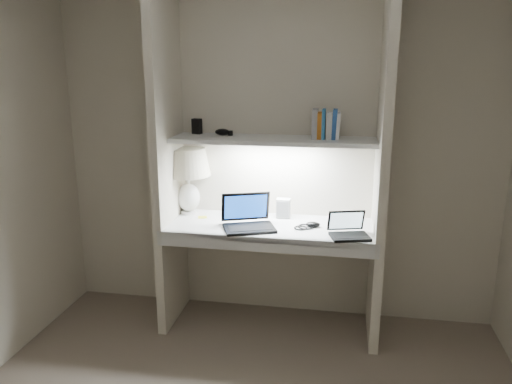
% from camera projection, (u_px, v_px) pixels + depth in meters
% --- Properties ---
extents(back_wall, '(3.20, 0.01, 2.50)m').
position_uv_depth(back_wall, '(276.00, 150.00, 3.62)').
color(back_wall, beige).
rests_on(back_wall, floor).
extents(alcove_panel_left, '(0.06, 0.55, 2.50)m').
position_uv_depth(alcove_panel_left, '(168.00, 154.00, 3.48)').
color(alcove_panel_left, beige).
rests_on(alcove_panel_left, floor).
extents(alcove_panel_right, '(0.06, 0.55, 2.50)m').
position_uv_depth(alcove_panel_right, '(382.00, 160.00, 3.24)').
color(alcove_panel_right, beige).
rests_on(alcove_panel_right, floor).
extents(desk, '(1.40, 0.55, 0.04)m').
position_uv_depth(desk, '(270.00, 227.00, 3.48)').
color(desk, white).
rests_on(desk, alcove_panel_left).
extents(desk_apron, '(1.46, 0.03, 0.10)m').
position_uv_depth(desk_apron, '(265.00, 244.00, 3.24)').
color(desk_apron, silver).
rests_on(desk_apron, desk).
extents(shelf, '(1.40, 0.36, 0.03)m').
position_uv_depth(shelf, '(273.00, 140.00, 3.42)').
color(shelf, silver).
rests_on(shelf, back_wall).
extents(strip_light, '(0.60, 0.04, 0.02)m').
position_uv_depth(strip_light, '(273.00, 143.00, 3.43)').
color(strip_light, white).
rests_on(strip_light, shelf).
extents(table_lamp, '(0.34, 0.34, 0.49)m').
position_uv_depth(table_lamp, '(188.00, 170.00, 3.66)').
color(table_lamp, white).
rests_on(table_lamp, desk).
extents(laptop_main, '(0.42, 0.39, 0.23)m').
position_uv_depth(laptop_main, '(248.00, 220.00, 3.41)').
color(laptop_main, black).
rests_on(laptop_main, desk).
extents(laptop_netbook, '(0.29, 0.27, 0.16)m').
position_uv_depth(laptop_netbook, '(348.00, 231.00, 3.24)').
color(laptop_netbook, black).
rests_on(laptop_netbook, desk).
extents(speaker, '(0.10, 0.07, 0.14)m').
position_uv_depth(speaker, '(283.00, 208.00, 3.62)').
color(speaker, silver).
rests_on(speaker, desk).
extents(mouse, '(0.10, 0.07, 0.04)m').
position_uv_depth(mouse, '(313.00, 224.00, 3.42)').
color(mouse, black).
rests_on(mouse, desk).
extents(cable_coil, '(0.12, 0.12, 0.01)m').
position_uv_depth(cable_coil, '(306.00, 227.00, 3.41)').
color(cable_coil, black).
rests_on(cable_coil, desk).
extents(sticky_note, '(0.08, 0.08, 0.00)m').
position_uv_depth(sticky_note, '(202.00, 217.00, 3.64)').
color(sticky_note, yellow).
rests_on(sticky_note, desk).
extents(book_row, '(0.19, 0.13, 0.20)m').
position_uv_depth(book_row, '(326.00, 125.00, 3.37)').
color(book_row, white).
rests_on(book_row, shelf).
extents(shelf_box, '(0.07, 0.06, 0.11)m').
position_uv_depth(shelf_box, '(197.00, 126.00, 3.61)').
color(shelf_box, black).
rests_on(shelf_box, shelf).
extents(shelf_gadget, '(0.11, 0.08, 0.05)m').
position_uv_depth(shelf_gadget, '(222.00, 132.00, 3.53)').
color(shelf_gadget, black).
rests_on(shelf_gadget, shelf).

